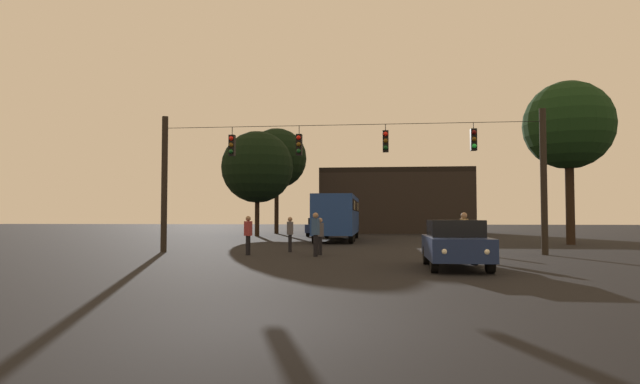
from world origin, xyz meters
TOP-DOWN VIEW (x-y plane):
  - ground_plane at (0.00, 24.50)m, footprint 168.00×168.00m
  - overhead_signal_span at (-0.01, 16.14)m, footprint 17.17×0.44m
  - city_bus at (-1.43, 29.19)m, footprint 2.60×11.02m
  - car_near_right at (3.83, 9.55)m, footprint 1.82×4.35m
  - car_far_left at (-3.55, 37.52)m, footprint 2.07×4.42m
  - pedestrian_crossing_left at (-1.15, 14.11)m, footprint 0.30×0.40m
  - pedestrian_crossing_center at (-4.11, 14.65)m, footprint 0.29×0.39m
  - pedestrian_crossing_right at (5.21, 17.33)m, footprint 0.33×0.41m
  - pedestrian_near_bus at (-2.66, 16.82)m, footprint 0.24×0.36m
  - pedestrian_trailing at (4.66, 13.24)m, footprint 0.35×0.42m
  - pedestrian_far_side at (-1.08, 15.08)m, footprint 0.35×0.42m
  - corner_building at (3.01, 48.86)m, footprint 14.86×9.19m
  - tree_left_silhouette at (-8.52, 43.94)m, footprint 5.82×5.82m
  - tree_behind_building at (-8.88, 37.15)m, footprint 6.08×6.08m
  - tree_right_far at (12.53, 25.29)m, footprint 5.19×5.19m

SIDE VIEW (x-z plane):
  - ground_plane at x=0.00m, z-range 0.00..0.00m
  - car_near_right at x=3.83m, z-range 0.04..1.56m
  - car_far_left at x=-3.55m, z-range 0.04..1.56m
  - pedestrian_far_side at x=-1.08m, z-range 0.10..1.67m
  - pedestrian_crossing_right at x=5.21m, z-range 0.10..1.71m
  - pedestrian_near_bus at x=-2.66m, z-range 0.10..1.72m
  - pedestrian_crossing_center at x=-4.11m, z-range 0.11..1.77m
  - pedestrian_trailing at x=4.66m, z-range 0.13..1.92m
  - pedestrian_crossing_left at x=-1.15m, z-range 0.13..1.92m
  - city_bus at x=-1.43m, z-range 0.37..3.37m
  - corner_building at x=3.01m, z-range 0.00..6.39m
  - overhead_signal_span at x=-0.01m, z-range 0.54..6.82m
  - tree_behind_building at x=-8.88m, z-range 1.39..10.27m
  - tree_right_far at x=12.53m, z-range 2.18..11.80m
  - tree_left_silhouette at x=-8.52m, z-range 2.17..12.39m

